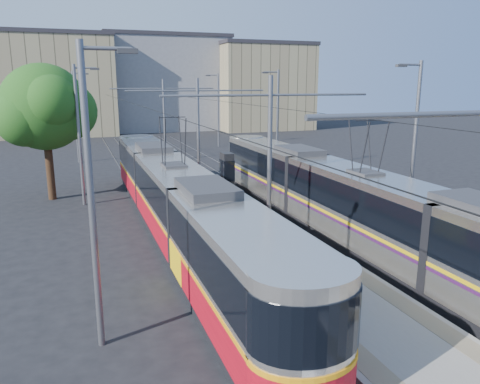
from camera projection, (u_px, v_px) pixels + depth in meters
name	position (u px, v px, depth m)	size (l,w,h in m)	color
ground	(377.00, 332.00, 13.43)	(160.00, 160.00, 0.00)	black
platform	(212.00, 196.00, 28.99)	(4.00, 50.00, 0.30)	gray
tactile_strip_left	(189.00, 195.00, 28.48)	(0.70, 50.00, 0.01)	gray
tactile_strip_right	(234.00, 192.00, 29.43)	(0.70, 50.00, 0.01)	gray
rails	(212.00, 198.00, 29.02)	(8.71, 70.00, 0.03)	gray
tram_left	(175.00, 200.00, 21.63)	(2.43, 27.73, 5.50)	black
tram_right	(363.00, 207.00, 19.89)	(2.43, 30.65, 5.50)	black
catenary	(225.00, 129.00, 25.38)	(9.20, 70.00, 7.00)	slate
street_lamps	(194.00, 125.00, 31.74)	(15.18, 38.22, 8.00)	slate
shelter	(227.00, 171.00, 29.18)	(0.72, 1.13, 2.47)	black
tree	(50.00, 108.00, 27.87)	(5.60, 5.18, 8.14)	#382314
building_left	(52.00, 85.00, 63.66)	(16.32, 12.24, 13.44)	gray
building_centre	(164.00, 83.00, 72.51)	(18.36, 14.28, 13.93)	gray
building_right	(262.00, 86.00, 71.70)	(14.28, 10.20, 12.86)	gray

